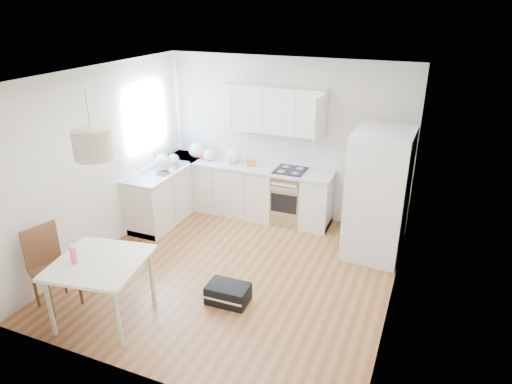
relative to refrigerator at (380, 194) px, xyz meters
The scene contains 29 objects.
floor 2.35m from the refrigerator, 142.89° to the right, with size 4.20×4.20×0.00m, color brown.
ceiling 2.77m from the refrigerator, 142.89° to the right, with size 4.20×4.20×0.00m, color white.
wall_back 1.93m from the refrigerator, 154.82° to the left, with size 4.20×4.20×0.00m, color beige.
wall_left 4.05m from the refrigerator, 161.23° to the right, with size 4.20×4.20×0.00m, color beige.
wall_right 1.41m from the refrigerator, 73.31° to the right, with size 4.20×4.20×0.00m, color beige.
window_glassblock 3.89m from the refrigerator, behind, with size 0.02×1.00×1.00m, color #BFE0F9.
cabinets_back 2.42m from the refrigerator, 167.68° to the left, with size 3.00×0.60×0.88m, color silver.
cabinets_left 3.55m from the refrigerator, behind, with size 0.60×1.80×0.88m, color silver.
counter_back 2.37m from the refrigerator, 167.68° to the left, with size 3.02×0.64×0.04m, color #B2B5B8.
counter_left 3.51m from the refrigerator, behind, with size 0.64×1.82×0.04m, color #B2B5B8.
backsplash_back 2.46m from the refrigerator, 160.94° to the left, with size 3.00×0.01×0.58m, color white.
backsplash_left 3.82m from the refrigerator, behind, with size 0.01×1.80×0.58m, color white.
upper_cabinets 2.18m from the refrigerator, 160.89° to the left, with size 1.70×0.32×0.75m, color silver.
range_oven 1.67m from the refrigerator, 161.53° to the left, with size 0.50×0.61×0.88m, color #B1B3B6, non-canonical shape.
sink 3.51m from the refrigerator, behind, with size 0.50×0.80×0.16m, color #B1B3B6, non-canonical shape.
refrigerator is the anchor object (origin of this frame).
dining_table 3.89m from the refrigerator, 134.31° to the right, with size 1.14×1.14×0.78m.
dining_chair 4.43m from the refrigerator, 140.44° to the right, with size 0.44×0.44×1.03m, color #442C14, non-canonical shape.
drink_bottle 4.13m from the refrigerator, 135.15° to the right, with size 0.07×0.07×0.24m, color #DF3D7A.
gym_bag 2.59m from the refrigerator, 127.50° to the right, with size 0.52×0.34×0.24m, color black.
pendant_lamp 3.97m from the refrigerator, 132.67° to the right, with size 0.39×0.39×0.30m, color beige.
grocery_bag_a 3.30m from the refrigerator, behind, with size 0.29×0.25×0.27m, color silver.
grocery_bag_b 3.00m from the refrigerator, behind, with size 0.23×0.19×0.20m, color silver.
grocery_bag_c 2.60m from the refrigerator, 168.90° to the left, with size 0.26×0.22×0.24m, color silver.
grocery_bag_d 3.47m from the refrigerator, behind, with size 0.19×0.16×0.17m, color silver.
grocery_bag_e 3.47m from the refrigerator, behind, with size 0.29×0.25×0.27m, color silver.
snack_orange 2.25m from the refrigerator, 167.58° to the left, with size 0.15×0.10×0.11m, color #CB6412.
snack_yellow 2.69m from the refrigerator, 168.85° to the left, with size 0.16×0.10×0.11m, color yellow.
snack_red 3.15m from the refrigerator, behind, with size 0.17×0.11×0.12m, color #C4183D.
Camera 1 is at (2.36, -4.92, 3.53)m, focal length 32.00 mm.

